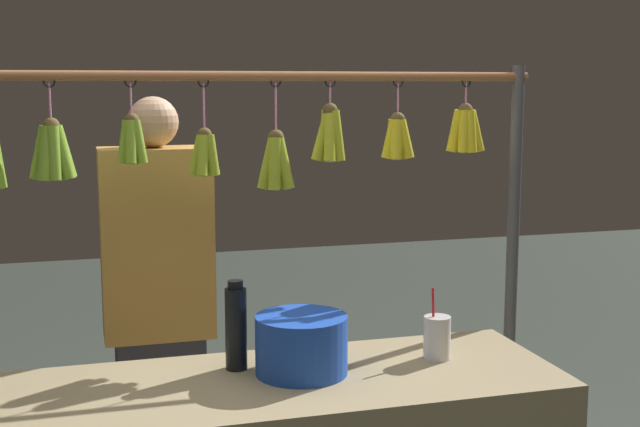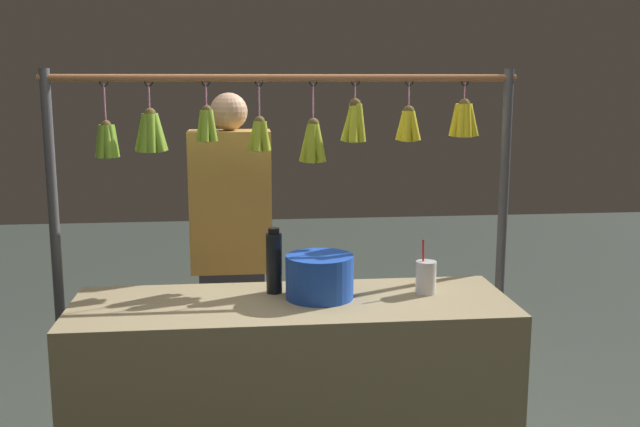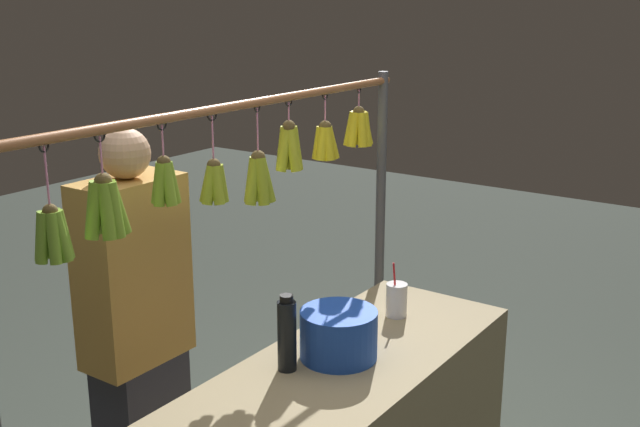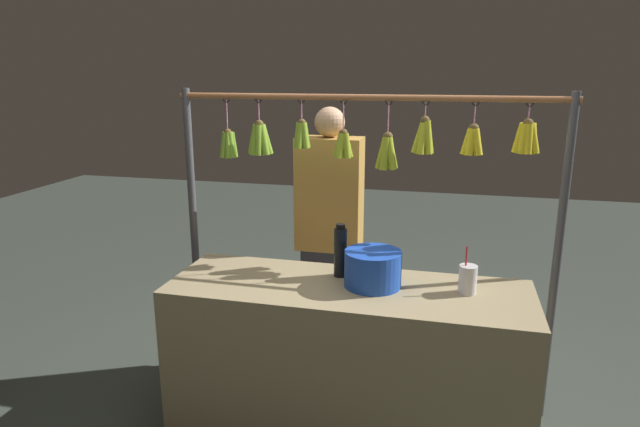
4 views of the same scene
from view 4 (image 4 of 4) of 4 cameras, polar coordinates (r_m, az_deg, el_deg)
market_counter at (r=2.86m, az=2.82°, el=-15.10°), size 1.76×0.59×0.81m
display_rack at (r=2.92m, az=4.73°, el=4.02°), size 2.07×0.14×1.73m
water_bottle at (r=2.77m, az=2.14°, el=-3.97°), size 0.07×0.07×0.27m
blue_bucket at (r=2.67m, az=5.53°, el=-5.73°), size 0.28×0.28×0.18m
drink_cup at (r=2.67m, az=15.12°, el=-6.63°), size 0.09×0.09×0.23m
vendor_person at (r=3.36m, az=0.97°, el=-3.08°), size 0.39×0.21×1.63m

